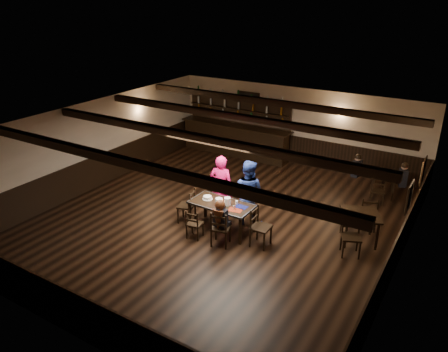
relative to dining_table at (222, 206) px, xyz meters
The scene contains 25 objects.
ground 0.85m from the dining_table, 125.59° to the left, with size 10.00×10.00×0.00m, color black.
room_shell 1.20m from the dining_table, 122.42° to the left, with size 9.02×10.02×2.71m.
dining_table is the anchor object (origin of this frame).
chair_near_left 0.85m from the dining_table, 116.23° to the right, with size 0.40×0.39×0.77m.
chair_near_right 0.80m from the dining_table, 61.94° to the right, with size 0.51×0.50×0.91m.
chair_end_left 0.97m from the dining_table, behind, with size 0.51×0.52×0.92m.
chair_end_right 1.12m from the dining_table, ahead, with size 0.44×0.46×0.97m.
chair_far_pushed 1.66m from the dining_table, 123.56° to the left, with size 0.50×0.50×0.78m.
woman_pink 0.78m from the dining_table, 122.93° to the left, with size 0.64×0.42×1.75m, color #FE1D77.
man_blue 0.80m from the dining_table, 62.02° to the left, with size 0.85×0.66×1.75m, color navy.
seated_person 0.74m from the dining_table, 61.05° to the right, with size 0.32×0.47×0.77m.
cake 0.46m from the dining_table, behind, with size 0.27×0.27×0.09m.
plate_stack_a 0.19m from the dining_table, 107.22° to the right, with size 0.18×0.18×0.17m, color white.
plate_stack_b 0.24m from the dining_table, ahead, with size 0.17×0.17×0.20m, color white.
tea_light 0.14m from the dining_table, 52.26° to the left, with size 0.06×0.06×0.06m.
salt_shaker 0.42m from the dining_table, 12.27° to the right, with size 0.03×0.03×0.08m, color silver.
pepper_shaker 0.46m from the dining_table, 12.37° to the right, with size 0.04×0.04×0.10m, color #A5A8AD.
drink_glass 0.40m from the dining_table, 25.27° to the left, with size 0.06×0.06×0.09m, color silver.
menu_red 0.49m from the dining_table, 16.44° to the right, with size 0.34×0.24×0.00m, color maroon.
menu_blue 0.52m from the dining_table, ahead, with size 0.32×0.22×0.00m, color #0E1148.
bar_counter 5.73m from the dining_table, 116.33° to the left, with size 4.33×0.70×2.20m.
back_table_a 3.39m from the dining_table, 22.00° to the left, with size 1.15×1.15×0.75m.
back_table_b 5.21m from the dining_table, 54.33° to the left, with size 0.83×0.83×0.75m.
bg_patron_left 4.76m from the dining_table, 62.23° to the left, with size 0.26×0.37×0.71m.
bg_patron_right 5.50m from the dining_table, 49.74° to the left, with size 0.30×0.39×0.71m.
Camera 1 is at (5.46, -8.77, 5.67)m, focal length 35.00 mm.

